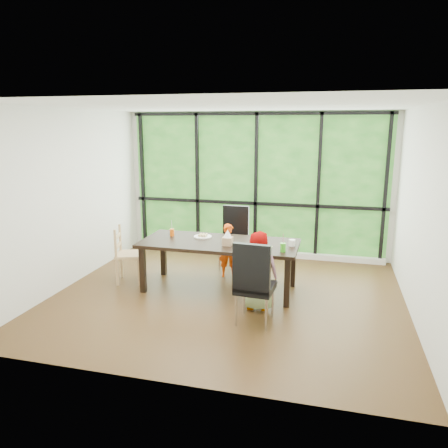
% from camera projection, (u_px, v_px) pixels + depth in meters
% --- Properties ---
extents(ground, '(5.00, 5.00, 0.00)m').
position_uv_depth(ground, '(227.00, 296.00, 6.31)').
color(ground, black).
rests_on(ground, ground).
extents(back_wall, '(5.00, 0.00, 5.00)m').
position_uv_depth(back_wall, '(256.00, 185.00, 8.13)').
color(back_wall, silver).
rests_on(back_wall, ground).
extents(foliage_backdrop, '(4.80, 0.02, 2.65)m').
position_uv_depth(foliage_backdrop, '(256.00, 185.00, 8.11)').
color(foliage_backdrop, '#1D4E1A').
rests_on(foliage_backdrop, back_wall).
extents(window_mullions, '(4.80, 0.06, 2.65)m').
position_uv_depth(window_mullions, '(256.00, 185.00, 8.07)').
color(window_mullions, black).
rests_on(window_mullions, back_wall).
extents(window_sill, '(4.80, 0.12, 0.10)m').
position_uv_depth(window_sill, '(254.00, 252.00, 8.33)').
color(window_sill, silver).
rests_on(window_sill, ground).
extents(dining_table, '(2.43, 1.23, 0.75)m').
position_uv_depth(dining_table, '(219.00, 266.00, 6.51)').
color(dining_table, black).
rests_on(dining_table, ground).
extents(chair_window_leather, '(0.47, 0.47, 1.08)m').
position_uv_depth(chair_window_leather, '(233.00, 238.00, 7.42)').
color(chair_window_leather, black).
rests_on(chair_window_leather, ground).
extents(chair_interior_leather, '(0.49, 0.49, 1.08)m').
position_uv_depth(chair_interior_leather, '(255.00, 282.00, 5.38)').
color(chair_interior_leather, black).
rests_on(chair_interior_leather, ground).
extents(chair_end_beech, '(0.50, 0.52, 0.90)m').
position_uv_depth(chair_end_beech, '(129.00, 254.00, 6.82)').
color(chair_end_beech, tan).
rests_on(chair_end_beech, ground).
extents(child_toddler, '(0.37, 0.30, 0.89)m').
position_uv_depth(child_toddler, '(229.00, 250.00, 7.06)').
color(child_toddler, '#D84208').
rests_on(child_toddler, ground).
extents(child_older, '(0.55, 0.39, 1.08)m').
position_uv_depth(child_older, '(258.00, 271.00, 5.78)').
color(child_older, slate).
rests_on(child_older, ground).
extents(placemat, '(0.39, 0.29, 0.01)m').
position_uv_depth(placemat, '(257.00, 248.00, 6.09)').
color(placemat, tan).
rests_on(placemat, dining_table).
extents(plate_far, '(0.28, 0.28, 0.02)m').
position_uv_depth(plate_far, '(203.00, 237.00, 6.69)').
color(plate_far, white).
rests_on(plate_far, dining_table).
extents(plate_near, '(0.25, 0.25, 0.02)m').
position_uv_depth(plate_near, '(260.00, 248.00, 6.08)').
color(plate_near, white).
rests_on(plate_near, dining_table).
extents(orange_cup, '(0.07, 0.07, 0.11)m').
position_uv_depth(orange_cup, '(172.00, 232.00, 6.76)').
color(orange_cup, '#E85D0E').
rests_on(orange_cup, dining_table).
extents(green_cup, '(0.08, 0.08, 0.12)m').
position_uv_depth(green_cup, '(283.00, 247.00, 5.91)').
color(green_cup, green).
rests_on(green_cup, dining_table).
extents(white_mug, '(0.09, 0.09, 0.09)m').
position_uv_depth(white_mug, '(292.00, 243.00, 6.19)').
color(white_mug, white).
rests_on(white_mug, dining_table).
extents(tissue_box, '(0.14, 0.14, 0.12)m').
position_uv_depth(tissue_box, '(228.00, 241.00, 6.23)').
color(tissue_box, tan).
rests_on(tissue_box, dining_table).
extents(crepe_rolls_far, '(0.15, 0.12, 0.04)m').
position_uv_depth(crepe_rolls_far, '(203.00, 235.00, 6.68)').
color(crepe_rolls_far, tan).
rests_on(crepe_rolls_far, plate_far).
extents(crepe_rolls_near, '(0.05, 0.12, 0.04)m').
position_uv_depth(crepe_rolls_near, '(260.00, 246.00, 6.07)').
color(crepe_rolls_near, tan).
rests_on(crepe_rolls_near, plate_near).
extents(straw_white, '(0.01, 0.04, 0.20)m').
position_uv_depth(straw_white, '(172.00, 226.00, 6.74)').
color(straw_white, white).
rests_on(straw_white, orange_cup).
extents(straw_pink, '(0.01, 0.04, 0.20)m').
position_uv_depth(straw_pink, '(283.00, 240.00, 5.89)').
color(straw_pink, pink).
rests_on(straw_pink, green_cup).
extents(tissue, '(0.12, 0.12, 0.11)m').
position_uv_depth(tissue, '(228.00, 234.00, 6.21)').
color(tissue, white).
rests_on(tissue, tissue_box).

